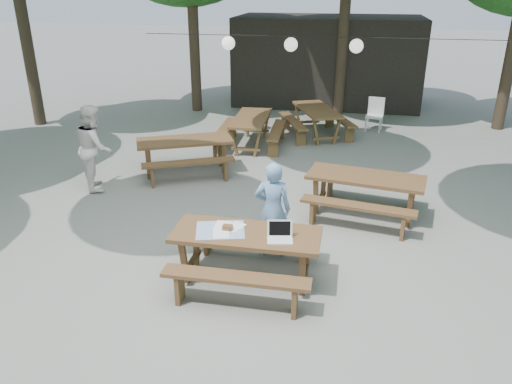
{
  "coord_description": "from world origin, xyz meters",
  "views": [
    {
      "loc": [
        1.36,
        -6.76,
        3.88
      ],
      "look_at": [
        0.11,
        -0.24,
        1.05
      ],
      "focal_mm": 35.0,
      "sensor_mm": 36.0,
      "label": 1
    }
  ],
  "objects_px": {
    "second_person": "(94,147)",
    "woman": "(273,209)",
    "main_picnic_table": "(246,256)",
    "picnic_table_nw": "(185,155)",
    "plastic_chair": "(374,121)"
  },
  "relations": [
    {
      "from": "second_person",
      "to": "woman",
      "type": "bearing_deg",
      "value": -146.27
    },
    {
      "from": "main_picnic_table",
      "to": "picnic_table_nw",
      "type": "height_order",
      "value": "same"
    },
    {
      "from": "woman",
      "to": "plastic_chair",
      "type": "relative_size",
      "value": 1.65
    },
    {
      "from": "main_picnic_table",
      "to": "second_person",
      "type": "relative_size",
      "value": 1.19
    },
    {
      "from": "picnic_table_nw",
      "to": "second_person",
      "type": "distance_m",
      "value": 1.91
    },
    {
      "from": "woman",
      "to": "plastic_chair",
      "type": "height_order",
      "value": "woman"
    },
    {
      "from": "second_person",
      "to": "plastic_chair",
      "type": "bearing_deg",
      "value": -75.7
    },
    {
      "from": "woman",
      "to": "plastic_chair",
      "type": "distance_m",
      "value": 7.47
    },
    {
      "from": "main_picnic_table",
      "to": "woman",
      "type": "relative_size",
      "value": 1.35
    },
    {
      "from": "main_picnic_table",
      "to": "picnic_table_nw",
      "type": "distance_m",
      "value": 4.48
    },
    {
      "from": "second_person",
      "to": "plastic_chair",
      "type": "relative_size",
      "value": 1.88
    },
    {
      "from": "plastic_chair",
      "to": "picnic_table_nw",
      "type": "bearing_deg",
      "value": -124.5
    },
    {
      "from": "second_person",
      "to": "plastic_chair",
      "type": "height_order",
      "value": "second_person"
    },
    {
      "from": "main_picnic_table",
      "to": "woman",
      "type": "xyz_separation_m",
      "value": [
        0.23,
        0.81,
        0.35
      ]
    },
    {
      "from": "picnic_table_nw",
      "to": "woman",
      "type": "distance_m",
      "value": 3.95
    }
  ]
}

